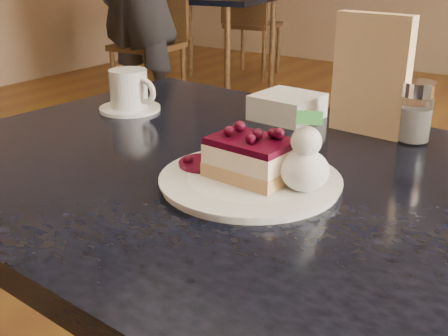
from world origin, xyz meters
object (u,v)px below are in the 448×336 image
Objects in this scene: main_table at (268,220)px; coffee_set at (130,93)px; cheesecake_slice at (251,159)px; bg_table_far_left at (207,81)px; dessert_plate at (250,181)px.

main_table is 0.48m from coffee_set.
cheesecake_slice reaches higher than main_table.
coffee_set reaches higher than cheesecake_slice.
coffee_set is 3.48m from bg_table_far_left.
main_table is 0.70× the size of bg_table_far_left.
cheesecake_slice reaches higher than dessert_plate.
bg_table_far_left is at bearing 131.87° from main_table.
bg_table_far_left is at bearing 123.66° from coffee_set.
cheesecake_slice is 3.89m from bg_table_far_left.
bg_table_far_left is at bearing 131.35° from cheesecake_slice.
cheesecake_slice reaches higher than bg_table_far_left.
coffee_set is at bearing 155.45° from dessert_plate.
main_table is at bearing 90.00° from cheesecake_slice.
main_table is 0.13m from cheesecake_slice.
main_table is 4.78× the size of dessert_plate.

